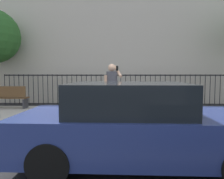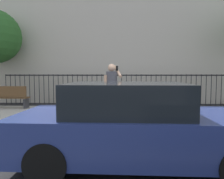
% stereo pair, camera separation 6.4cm
% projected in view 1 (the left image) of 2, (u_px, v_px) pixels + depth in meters
% --- Properties ---
extents(ground_plane, '(60.00, 60.00, 0.00)m').
position_uv_depth(ground_plane, '(118.00, 139.00, 5.32)').
color(ground_plane, black).
extents(sidewalk, '(28.00, 4.40, 0.15)m').
position_uv_depth(sidewalk, '(118.00, 118.00, 7.51)').
color(sidewalk, '#B2ADA3').
rests_on(sidewalk, ground).
extents(building_facade, '(28.00, 4.00, 10.06)m').
position_uv_depth(building_facade, '(118.00, 20.00, 13.43)').
color(building_facade, beige).
rests_on(building_facade, ground).
extents(iron_fence, '(12.03, 0.04, 1.60)m').
position_uv_depth(iron_fence, '(118.00, 85.00, 11.13)').
color(iron_fence, black).
rests_on(iron_fence, ground).
extents(parked_hatchback, '(4.23, 1.92, 1.45)m').
position_uv_depth(parked_hatchback, '(136.00, 125.00, 3.79)').
color(parked_hatchback, navy).
rests_on(parked_hatchback, ground).
extents(pedestrian_on_phone, '(0.73, 0.57, 1.77)m').
position_uv_depth(pedestrian_on_phone, '(111.00, 88.00, 6.56)').
color(pedestrian_on_phone, tan).
rests_on(pedestrian_on_phone, sidewalk).
extents(street_bench, '(1.60, 0.45, 0.95)m').
position_uv_depth(street_bench, '(8.00, 97.00, 9.08)').
color(street_bench, brown).
rests_on(street_bench, sidewalk).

